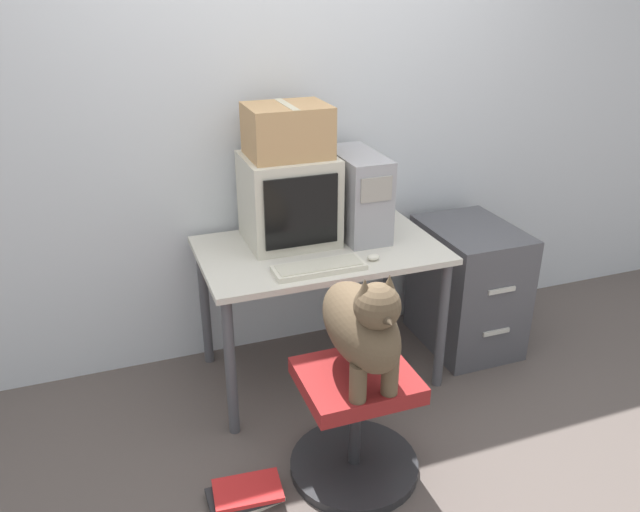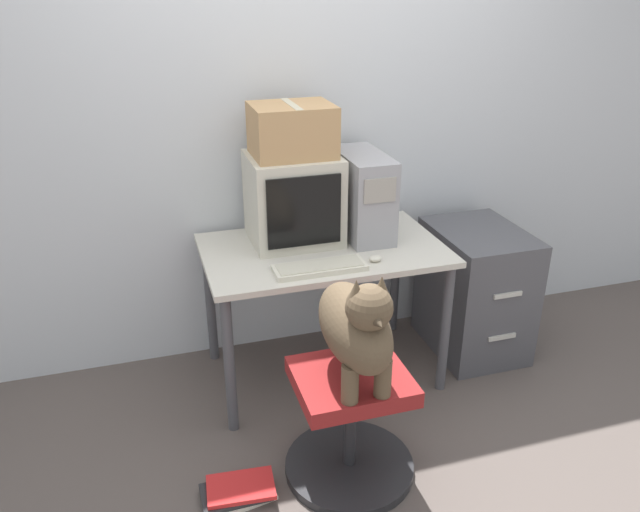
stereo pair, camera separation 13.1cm
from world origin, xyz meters
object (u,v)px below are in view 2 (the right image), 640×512
object	(u,v)px
office_chair	(350,424)
cardboard_box	(292,130)
book_stack_floor	(239,491)
dog	(357,325)
pc_tower	(362,195)
keyboard	(320,267)
crt_monitor	(294,199)
filing_cabinet	(475,290)

from	to	relation	value
office_chair	cardboard_box	size ratio (longest dim) A/B	1.46
book_stack_floor	dog	bearing A→B (deg)	-3.11
pc_tower	dog	xyz separation A→B (m)	(-0.35, -0.89, -0.20)
pc_tower	keyboard	distance (m)	0.53
keyboard	dog	world-z (taller)	dog
crt_monitor	filing_cabinet	world-z (taller)	crt_monitor
book_stack_floor	cardboard_box	bearing A→B (deg)	61.62
crt_monitor	pc_tower	distance (m)	0.35
pc_tower	crt_monitor	bearing A→B (deg)	176.44
office_chair	book_stack_floor	size ratio (longest dim) A/B	1.81
pc_tower	office_chair	distance (m)	1.15
office_chair	book_stack_floor	world-z (taller)	office_chair
cardboard_box	book_stack_floor	size ratio (longest dim) A/B	1.24
crt_monitor	office_chair	distance (m)	1.12
crt_monitor	keyboard	distance (m)	0.43
dog	book_stack_floor	world-z (taller)	dog
office_chair	book_stack_floor	bearing A→B (deg)	-177.94
office_chair	pc_tower	bearing A→B (deg)	67.50
keyboard	filing_cabinet	distance (m)	1.08
office_chair	filing_cabinet	world-z (taller)	filing_cabinet
pc_tower	cardboard_box	xyz separation A→B (m)	(-0.35, 0.03, 0.34)
dog	office_chair	bearing A→B (deg)	90.00
dog	crt_monitor	bearing A→B (deg)	90.17
crt_monitor	office_chair	xyz separation A→B (m)	(0.00, -0.87, -0.71)
filing_cabinet	cardboard_box	xyz separation A→B (m)	(-1.00, 0.13, 0.93)
crt_monitor	filing_cabinet	size ratio (longest dim) A/B	0.61
filing_cabinet	book_stack_floor	xyz separation A→B (m)	(-1.48, -0.76, -0.32)
crt_monitor	pc_tower	world-z (taller)	crt_monitor
crt_monitor	filing_cabinet	xyz separation A→B (m)	(1.00, -0.13, -0.60)
crt_monitor	book_stack_floor	bearing A→B (deg)	-118.49
dog	cardboard_box	distance (m)	1.06
crt_monitor	dog	bearing A→B (deg)	-89.83
keyboard	office_chair	bearing A→B (deg)	-91.82
pc_tower	filing_cabinet	size ratio (longest dim) A/B	0.64
office_chair	dog	world-z (taller)	dog
dog	cardboard_box	xyz separation A→B (m)	(-0.00, 0.91, 0.54)
crt_monitor	book_stack_floor	world-z (taller)	crt_monitor
keyboard	book_stack_floor	world-z (taller)	keyboard
cardboard_box	book_stack_floor	bearing A→B (deg)	-118.38
office_chair	dog	xyz separation A→B (m)	(-0.00, -0.04, 0.50)
book_stack_floor	crt_monitor	bearing A→B (deg)	61.51
pc_tower	dog	distance (m)	0.97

